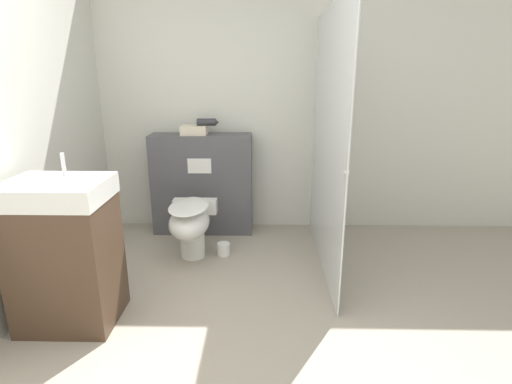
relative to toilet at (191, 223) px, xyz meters
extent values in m
cube|color=silver|center=(0.33, 0.83, 0.93)|extent=(8.00, 0.06, 2.50)
cube|color=#4C4C51|center=(0.01, 0.64, 0.16)|extent=(0.96, 0.28, 0.97)
cube|color=white|center=(0.01, 0.49, 0.38)|extent=(0.22, 0.01, 0.14)
cube|color=silver|center=(1.10, -0.02, 0.69)|extent=(0.01, 1.64, 2.02)
sphere|color=#B2B2B7|center=(1.10, -0.80, 0.64)|extent=(0.04, 0.04, 0.04)
cylinder|color=white|center=(0.00, 0.05, -0.16)|extent=(0.21, 0.21, 0.33)
ellipsoid|color=white|center=(0.00, -0.04, 0.03)|extent=(0.33, 0.52, 0.26)
ellipsoid|color=white|center=(0.00, -0.04, 0.17)|extent=(0.32, 0.51, 0.02)
cube|color=white|center=(0.00, 0.25, 0.07)|extent=(0.39, 0.11, 0.13)
cube|color=#473323|center=(-0.61, -0.88, 0.08)|extent=(0.57, 0.46, 0.81)
cube|color=white|center=(-0.61, -0.88, 0.55)|extent=(0.58, 0.47, 0.13)
cylinder|color=silver|center=(-0.61, -0.76, 0.68)|extent=(0.02, 0.02, 0.14)
cylinder|color=#2D2D33|center=(0.07, 0.63, 0.76)|extent=(0.17, 0.07, 0.07)
cone|color=#2D2D33|center=(0.18, 0.63, 0.76)|extent=(0.03, 0.06, 0.06)
cylinder|color=#2D2D33|center=(0.04, 0.63, 0.70)|extent=(0.03, 0.03, 0.11)
cube|color=beige|center=(-0.04, 0.62, 0.69)|extent=(0.24, 0.17, 0.08)
cylinder|color=white|center=(0.26, 0.08, -0.27)|extent=(0.11, 0.11, 0.11)
camera|label=1|loc=(0.61, -3.10, 1.22)|focal=28.00mm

